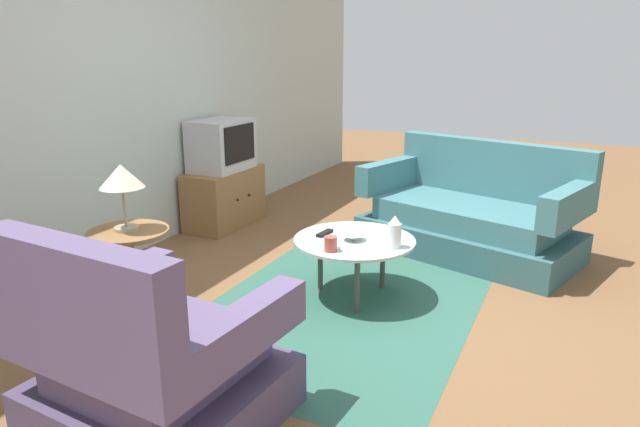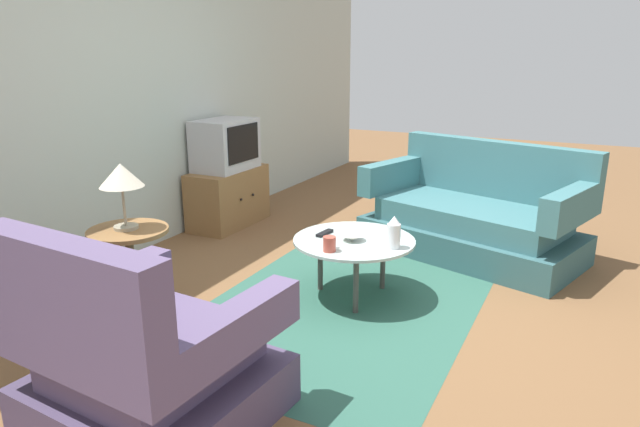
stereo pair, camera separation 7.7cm
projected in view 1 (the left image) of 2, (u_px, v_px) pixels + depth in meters
The scene contains 14 objects.
ground_plane at pixel (375, 306), 3.65m from camera, with size 16.00×16.00×0.00m, color brown.
back_wall at pixel (101, 86), 4.18m from camera, with size 9.00×0.12×2.70m, color #B2BCB2.
area_rug at pixel (353, 296), 3.81m from camera, with size 2.69×1.63×0.00m, color #2D5B4C.
armchair at pixel (151, 366), 2.38m from camera, with size 0.95×0.99×0.95m.
couch at pixel (472, 217), 4.59m from camera, with size 1.32×1.86×0.89m.
coffee_table at pixel (354, 243), 3.71m from camera, with size 0.80×0.80×0.41m.
side_table at pixel (131, 257), 3.33m from camera, with size 0.47×0.47×0.59m.
tv_stand at pixel (225, 198), 5.30m from camera, with size 0.83×0.43×0.54m.
television at pixel (222, 145), 5.16m from camera, with size 0.59×0.40×0.46m.
table_lamp at pixel (122, 179), 3.20m from camera, with size 0.25×0.25×0.39m.
vase at pixel (395, 232), 3.51m from camera, with size 0.09×0.09×0.21m.
mug at pixel (331, 244), 3.46m from camera, with size 0.13×0.08×0.09m.
bowl at pixel (353, 237), 3.67m from camera, with size 0.15×0.15×0.04m.
tv_remote_dark at pixel (325, 233), 3.79m from camera, with size 0.16×0.06×0.02m.
Camera 1 is at (-3.18, -1.10, 1.59)m, focal length 31.59 mm.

